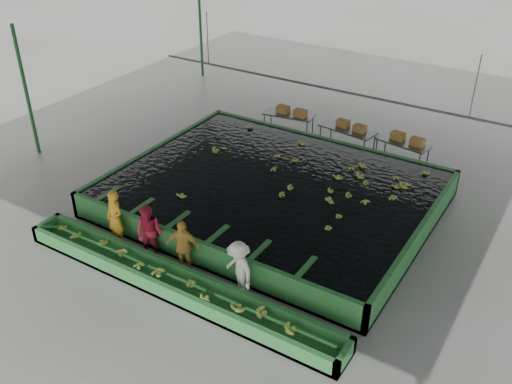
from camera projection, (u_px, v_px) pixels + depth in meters
The scene contains 21 objects.
ground at pixel (248, 226), 17.86m from camera, with size 80.00×80.00×0.00m, color gray.
shed_roof at pixel (246, 72), 15.32m from camera, with size 20.00×22.00×0.04m, color slate.
shed_posts at pixel (247, 155), 16.59m from camera, with size 20.00×22.00×5.00m, color #205426, non-canonical shape.
flotation_tank at pixel (272, 193), 18.73m from camera, with size 10.00×8.00×0.90m, color #296B30, non-canonical shape.
tank_water at pixel (272, 183), 18.53m from camera, with size 9.70×7.70×0.00m, color black.
sorting_trough at pixel (174, 283), 15.11m from camera, with size 10.00×1.00×0.50m, color #296B30, non-canonical shape.
cableway_rail at pixel (324, 88), 19.99m from camera, with size 0.08×0.08×14.00m, color #59605B.
rail_hanger_left at pixel (208, 38), 21.76m from camera, with size 0.04×0.04×2.00m, color #59605B.
rail_hanger_right at pixel (475, 87), 17.19m from camera, with size 0.04×0.04×2.00m, color #59605B.
worker_a at pixel (115, 218), 16.65m from camera, with size 0.64×0.42×1.76m, color #F3A624.
worker_b at pixel (149, 233), 16.07m from camera, with size 0.82×0.64×1.68m, color #BB1F3B.
worker_c at pixel (183, 247), 15.54m from camera, with size 0.97×0.40×1.65m, color gold.
worker_d at pixel (239, 269), 14.70m from camera, with size 1.06×0.61×1.64m, color white.
packing_table_left at pixel (288, 124), 23.49m from camera, with size 2.06×0.82×0.94m, color #59605B, non-canonical shape.
packing_table_mid at pixel (347, 140), 22.12m from camera, with size 2.19×0.88×1.00m, color #59605B, non-canonical shape.
packing_table_right at pixel (402, 153), 21.29m from camera, with size 1.97×0.79×0.90m, color #59605B, non-canonical shape.
box_stack_left at pixel (291, 114), 23.20m from camera, with size 1.31×0.36×0.28m, color olive, non-canonical shape.
box_stack_mid at pixel (351, 129), 21.81m from camera, with size 1.21×0.34×0.26m, color olive, non-canonical shape.
box_stack_right at pixel (407, 142), 21.04m from camera, with size 1.28×0.35×0.28m, color olive, non-canonical shape.
floating_bananas at pixel (284, 173), 19.11m from camera, with size 9.49×6.47×0.13m, color #99B13D, non-canonical shape.
trough_bananas at pixel (174, 278), 15.03m from camera, with size 9.67×0.64×0.13m, color #99B13D, non-canonical shape.
Camera 1 is at (8.09, -12.43, 10.02)m, focal length 40.00 mm.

